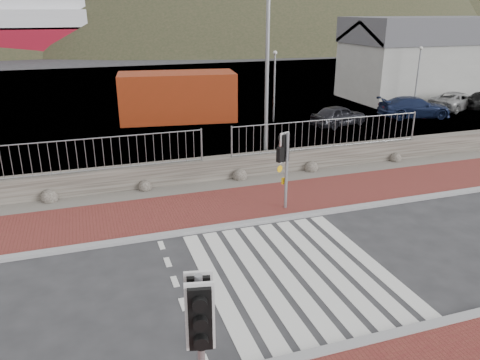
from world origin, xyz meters
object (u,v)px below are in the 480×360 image
object	(u,v)px
shipping_container	(178,97)
car_c	(414,107)
traffic_signal_far	(286,155)
car_b	(407,108)
streetlight	(271,49)
car_d	(457,101)
car_a	(339,115)
traffic_signal_near	(200,324)

from	to	relation	value
shipping_container	car_c	size ratio (longest dim) A/B	1.54
traffic_signal_far	car_b	distance (m)	16.86
traffic_signal_far	car_b	size ratio (longest dim) A/B	0.81
car_b	shipping_container	bearing A→B (deg)	91.12
streetlight	car_c	distance (m)	14.22
shipping_container	car_d	xyz separation A→B (m)	(18.32, -2.77, -0.83)
streetlight	car_d	bearing A→B (deg)	21.62
car_b	car_d	bearing A→B (deg)	-62.02
shipping_container	car_b	size ratio (longest dim) A/B	2.05
shipping_container	car_a	size ratio (longest dim) A/B	1.94
traffic_signal_far	car_c	xyz separation A→B (m)	(13.32, 10.50, -1.30)
streetlight	shipping_container	xyz separation A→B (m)	(-1.85, 10.04, -3.47)
shipping_container	car_a	world-z (taller)	shipping_container
car_a	car_d	size ratio (longest dim) A/B	0.84
streetlight	car_d	xyz separation A→B (m)	(16.47, 7.27, -4.30)
traffic_signal_near	car_c	xyz separation A→B (m)	(18.10, 18.20, -1.46)
shipping_container	car_a	bearing A→B (deg)	-19.75
car_a	car_d	bearing A→B (deg)	-96.68
streetlight	shipping_container	distance (m)	10.78
traffic_signal_far	car_b	xyz separation A→B (m)	(12.93, 10.72, -1.39)
streetlight	shipping_container	bearing A→B (deg)	98.23
shipping_container	car_d	world-z (taller)	shipping_container
traffic_signal_far	traffic_signal_near	bearing A→B (deg)	33.63
car_c	car_d	xyz separation A→B (m)	(4.34, 1.19, -0.06)
shipping_container	car_b	distance (m)	14.12
traffic_signal_far	streetlight	distance (m)	5.44
traffic_signal_far	shipping_container	world-z (taller)	shipping_container
shipping_container	car_b	bearing A→B (deg)	-7.60
car_b	car_d	xyz separation A→B (m)	(4.73, 0.96, 0.04)
traffic_signal_near	streetlight	xyz separation A→B (m)	(5.96, 12.12, 2.78)
shipping_container	car_a	xyz separation A→B (m)	(8.43, -4.39, -0.82)
traffic_signal_far	car_d	bearing A→B (deg)	-171.08
traffic_signal_far	car_c	world-z (taller)	traffic_signal_far
traffic_signal_near	car_c	bearing A→B (deg)	56.81
shipping_container	car_c	distance (m)	14.55
streetlight	car_c	xyz separation A→B (m)	(12.13, 6.08, -4.24)
shipping_container	car_b	xyz separation A→B (m)	(13.59, -3.73, -0.87)
car_a	car_b	distance (m)	5.20
traffic_signal_near	car_c	world-z (taller)	traffic_signal_near
traffic_signal_near	traffic_signal_far	bearing A→B (deg)	69.85
car_d	shipping_container	bearing A→B (deg)	64.94
traffic_signal_near	car_c	size ratio (longest dim) A/B	0.66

